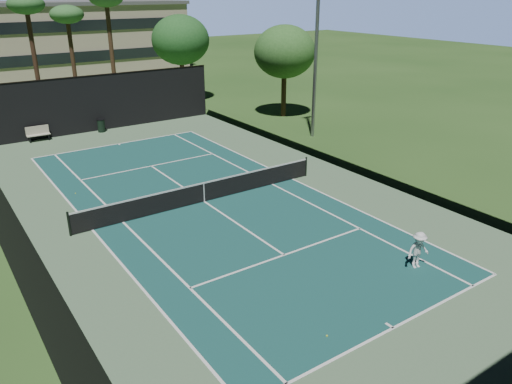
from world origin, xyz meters
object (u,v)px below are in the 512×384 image
(tennis_ball_d, at_px, (76,193))
(player, at_px, (418,250))
(tennis_ball_a, at_px, (327,336))
(tennis_ball_c, at_px, (249,177))
(tennis_ball_b, at_px, (149,196))
(trash_bin, at_px, (101,126))
(tennis_net, at_px, (204,191))
(park_bench, at_px, (38,133))

(tennis_ball_d, bearing_deg, player, -59.81)
(tennis_ball_a, distance_m, tennis_ball_c, 13.74)
(tennis_ball_b, relative_size, trash_bin, 0.07)
(tennis_net, relative_size, park_bench, 8.60)
(tennis_net, bearing_deg, tennis_ball_c, 22.70)
(player, relative_size, tennis_ball_c, 24.85)
(player, xyz_separation_m, tennis_ball_a, (-5.47, -1.14, -0.69))
(tennis_ball_a, relative_size, tennis_ball_b, 0.96)
(tennis_ball_b, height_order, tennis_ball_c, tennis_ball_b)
(player, distance_m, tennis_ball_a, 5.63)
(player, height_order, tennis_ball_a, player)
(tennis_ball_a, xyz_separation_m, trash_bin, (2.04, 26.54, 0.45))
(park_bench, bearing_deg, player, -73.18)
(tennis_net, height_order, tennis_ball_a, tennis_net)
(tennis_ball_c, xyz_separation_m, trash_bin, (-3.54, 13.99, 0.45))
(tennis_net, distance_m, player, 10.50)
(tennis_ball_d, bearing_deg, tennis_ball_b, -39.15)
(player, relative_size, tennis_ball_d, 23.98)
(tennis_ball_b, height_order, trash_bin, trash_bin)
(tennis_ball_b, height_order, park_bench, park_bench)
(player, bearing_deg, tennis_ball_c, 99.86)
(tennis_ball_a, bearing_deg, trash_bin, 85.60)
(park_bench, relative_size, trash_bin, 1.59)
(tennis_ball_c, relative_size, park_bench, 0.04)
(tennis_net, height_order, player, player)
(tennis_ball_b, distance_m, park_bench, 13.68)
(tennis_net, xyz_separation_m, trash_bin, (0.11, 15.51, -0.08))
(tennis_ball_a, xyz_separation_m, tennis_ball_b, (0.00, 13.21, 0.00))
(park_bench, bearing_deg, tennis_net, -75.02)
(tennis_ball_a, bearing_deg, tennis_ball_d, 100.72)
(tennis_ball_a, xyz_separation_m, park_bench, (-2.26, 26.69, 0.51))
(tennis_ball_a, height_order, tennis_ball_d, tennis_ball_a)
(player, height_order, tennis_ball_b, player)
(tennis_ball_c, xyz_separation_m, park_bench, (-7.84, 14.14, 0.52))
(park_bench, bearing_deg, tennis_ball_a, -85.17)
(tennis_net, xyz_separation_m, tennis_ball_c, (3.65, 1.53, -0.53))
(tennis_ball_d, relative_size, park_bench, 0.04)
(player, xyz_separation_m, trash_bin, (-3.43, 25.40, -0.24))
(player, bearing_deg, tennis_net, 120.10)
(tennis_ball_d, bearing_deg, tennis_net, -43.21)
(tennis_net, distance_m, trash_bin, 15.51)
(tennis_ball_a, distance_m, tennis_ball_b, 13.21)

